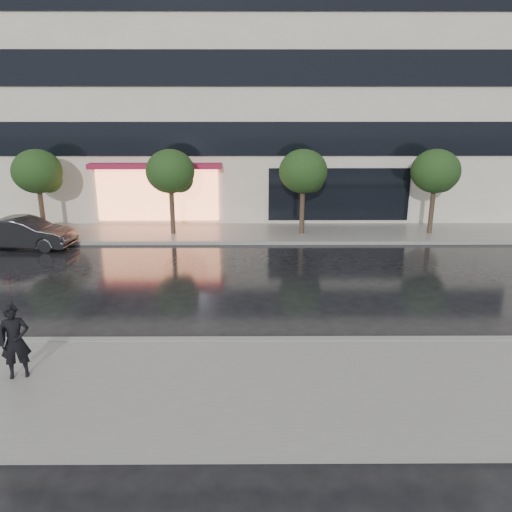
{
  "coord_description": "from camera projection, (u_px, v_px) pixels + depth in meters",
  "views": [
    {
      "loc": [
        0.74,
        -12.62,
        5.91
      ],
      "look_at": [
        0.82,
        2.13,
        1.4
      ],
      "focal_mm": 35.0,
      "sensor_mm": 36.0,
      "label": 1
    }
  ],
  "objects": [
    {
      "name": "office_building",
      "position": [
        240.0,
        47.0,
        28.35
      ],
      "size": [
        30.0,
        12.76,
        18.0
      ],
      "color": "beige",
      "rests_on": "ground"
    },
    {
      "name": "tree_far_west",
      "position": [
        39.0,
        173.0,
        22.48
      ],
      "size": [
        2.2,
        2.2,
        3.99
      ],
      "color": "#33261C",
      "rests_on": "ground"
    },
    {
      "name": "curb_far",
      "position": [
        236.0,
        243.0,
        21.9
      ],
      "size": [
        60.0,
        0.25,
        0.14
      ],
      "primitive_type": "cube",
      "color": "gray",
      "rests_on": "ground"
    },
    {
      "name": "pedestrian_with_umbrella",
      "position": [
        12.0,
        313.0,
        10.65
      ],
      "size": [
        1.14,
        1.15,
        2.35
      ],
      "rotation": [
        0.0,
        0.0,
        0.34
      ],
      "color": "black",
      "rests_on": "sidewalk_near"
    },
    {
      "name": "ground",
      "position": [
        227.0,
        327.0,
        13.79
      ],
      "size": [
        120.0,
        120.0,
        0.0
      ],
      "primitive_type": "plane",
      "color": "black",
      "rests_on": "ground"
    },
    {
      "name": "tree_mid_east",
      "position": [
        304.0,
        173.0,
        22.55
      ],
      "size": [
        2.2,
        2.2,
        3.99
      ],
      "color": "#33261C",
      "rests_on": "ground"
    },
    {
      "name": "tree_mid_west",
      "position": [
        172.0,
        173.0,
        22.52
      ],
      "size": [
        2.2,
        2.2,
        3.99
      ],
      "color": "#33261C",
      "rests_on": "ground"
    },
    {
      "name": "tree_far_east",
      "position": [
        437.0,
        173.0,
        22.58
      ],
      "size": [
        2.2,
        2.2,
        3.99
      ],
      "color": "#33261C",
      "rests_on": "ground"
    },
    {
      "name": "parked_car",
      "position": [
        25.0,
        233.0,
        21.14
      ],
      "size": [
        4.17,
        1.82,
        1.33
      ],
      "primitive_type": "imported",
      "rotation": [
        0.0,
        0.0,
        1.47
      ],
      "color": "black",
      "rests_on": "ground"
    },
    {
      "name": "sidewalk_far",
      "position": [
        238.0,
        233.0,
        23.58
      ],
      "size": [
        60.0,
        3.5,
        0.12
      ],
      "primitive_type": "cube",
      "color": "slate",
      "rests_on": "ground"
    },
    {
      "name": "sidewalk_near",
      "position": [
        219.0,
        389.0,
        10.67
      ],
      "size": [
        60.0,
        4.5,
        0.12
      ],
      "primitive_type": "cube",
      "color": "slate",
      "rests_on": "ground"
    },
    {
      "name": "curb_near",
      "position": [
        225.0,
        341.0,
        12.82
      ],
      "size": [
        60.0,
        0.25,
        0.14
      ],
      "primitive_type": "cube",
      "color": "gray",
      "rests_on": "ground"
    }
  ]
}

